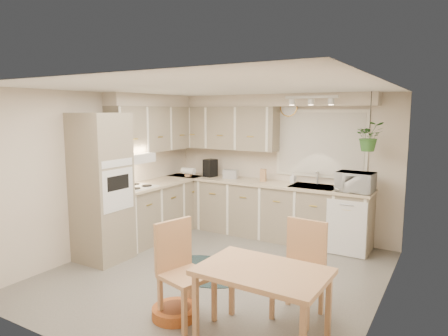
{
  "coord_description": "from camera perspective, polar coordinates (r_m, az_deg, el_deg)",
  "views": [
    {
      "loc": [
        2.63,
        -4.27,
        2.11
      ],
      "look_at": [
        -0.21,
        0.55,
        1.32
      ],
      "focal_mm": 32.0,
      "sensor_mm": 36.0,
      "label": 1
    }
  ],
  "objects": [
    {
      "name": "coffee_maker",
      "position": [
        7.27,
        -1.97,
        0.01
      ],
      "size": [
        0.22,
        0.25,
        0.32
      ],
      "primitive_type": "cube",
      "rotation": [
        0.0,
        0.0,
        -0.21
      ],
      "color": "black",
      "rests_on": "counter_back"
    },
    {
      "name": "wall_oven_face",
      "position": [
        5.67,
        -14.9,
        -3.03
      ],
      "size": [
        0.02,
        0.56,
        0.58
      ],
      "primitive_type": "cube",
      "color": "silver",
      "rests_on": "oven_stack"
    },
    {
      "name": "wall_right",
      "position": [
        4.41,
        21.69,
        -4.47
      ],
      "size": [
        0.04,
        4.2,
        2.4
      ],
      "primitive_type": "cube",
      "color": "beige",
      "rests_on": "floor"
    },
    {
      "name": "wall_left",
      "position": [
        6.36,
        -16.64,
        -0.55
      ],
      "size": [
        0.04,
        4.2,
        2.4
      ],
      "primitive_type": "cube",
      "color": "beige",
      "rests_on": "floor"
    },
    {
      "name": "toaster",
      "position": [
        7.08,
        0.94,
        -0.87
      ],
      "size": [
        0.28,
        0.2,
        0.15
      ],
      "primitive_type": "cube",
      "rotation": [
        0.0,
        0.0,
        0.23
      ],
      "color": "#B1B5BA",
      "rests_on": "counter_back"
    },
    {
      "name": "ceiling",
      "position": [
        5.02,
        -1.14,
        11.33
      ],
      "size": [
        4.2,
        4.2,
        0.0
      ],
      "primitive_type": "plane",
      "color": "white",
      "rests_on": "wall_back"
    },
    {
      "name": "sink",
      "position": [
        6.48,
        12.66,
        -2.94
      ],
      "size": [
        0.7,
        0.48,
        0.1
      ],
      "primitive_type": "cube",
      "color": "#B1B5BA",
      "rests_on": "counter_back"
    },
    {
      "name": "braided_rug",
      "position": [
        5.53,
        -2.57,
        -14.38
      ],
      "size": [
        1.46,
        1.22,
        0.01
      ],
      "primitive_type": "ellipsoid",
      "rotation": [
        0.0,
        0.0,
        -0.21
      ],
      "color": "black",
      "rests_on": "floor"
    },
    {
      "name": "oven_stack",
      "position": [
        5.9,
        -17.09,
        -2.69
      ],
      "size": [
        0.65,
        0.65,
        2.1
      ],
      "primitive_type": "cube",
      "color": "gray",
      "rests_on": "floor"
    },
    {
      "name": "upper_cab_back",
      "position": [
        7.18,
        0.14,
        5.74
      ],
      "size": [
        2.0,
        0.35,
        0.75
      ],
      "primitive_type": "cube",
      "color": "gray",
      "rests_on": "wall_back"
    },
    {
      "name": "counter_left",
      "position": [
        6.82,
        -9.37,
        -2.14
      ],
      "size": [
        0.64,
        1.89,
        0.04
      ],
      "primitive_type": "cube",
      "color": "#C7B491",
      "rests_on": "base_cab_left"
    },
    {
      "name": "upper_cab_left",
      "position": [
        6.9,
        -9.74,
        5.53
      ],
      "size": [
        0.35,
        2.0,
        0.75
      ],
      "primitive_type": "cube",
      "color": "gray",
      "rests_on": "wall_left"
    },
    {
      "name": "base_cab_left",
      "position": [
        6.92,
        -9.35,
        -5.97
      ],
      "size": [
        0.6,
        1.85,
        0.9
      ],
      "primitive_type": "cube",
      "color": "gray",
      "rests_on": "floor"
    },
    {
      "name": "floor",
      "position": [
        5.44,
        -1.07,
        -14.81
      ],
      "size": [
        4.2,
        4.2,
        0.0
      ],
      "primitive_type": "plane",
      "color": "slate",
      "rests_on": "ground"
    },
    {
      "name": "dining_table",
      "position": [
        3.84,
        5.46,
        -19.16
      ],
      "size": [
        1.16,
        0.79,
        0.72
      ],
      "primitive_type": "cube",
      "rotation": [
        0.0,
        0.0,
        -0.02
      ],
      "color": "tan",
      "rests_on": "floor"
    },
    {
      "name": "microwave",
      "position": [
        6.18,
        18.26,
        -1.62
      ],
      "size": [
        0.55,
        0.32,
        0.36
      ],
      "primitive_type": "imported",
      "rotation": [
        0.0,
        0.0,
        -0.06
      ],
      "color": "silver",
      "rests_on": "counter_back"
    },
    {
      "name": "soffit_left",
      "position": [
        6.92,
        -10.0,
        9.47
      ],
      "size": [
        0.3,
        2.0,
        0.2
      ],
      "primitive_type": "cube",
      "color": "beige",
      "rests_on": "wall_left"
    },
    {
      "name": "cooktop",
      "position": [
        6.39,
        -12.62,
        -2.69
      ],
      "size": [
        0.52,
        0.58,
        0.02
      ],
      "primitive_type": "cube",
      "color": "silver",
      "rests_on": "counter_left"
    },
    {
      "name": "counter_back",
      "position": [
        6.79,
        5.39,
        -2.12
      ],
      "size": [
        3.64,
        0.64,
        0.04
      ],
      "primitive_type": "cube",
      "color": "#C7B491",
      "rests_on": "base_cab_back"
    },
    {
      "name": "window_frame",
      "position": [
        6.65,
        13.59,
        3.39
      ],
      "size": [
        1.5,
        0.02,
        1.1
      ],
      "primitive_type": "cube",
      "color": "silver",
      "rests_on": "wall_back"
    },
    {
      "name": "wall_clock",
      "position": [
        6.81,
        9.25,
        8.5
      ],
      "size": [
        0.3,
        0.03,
        0.3
      ],
      "primitive_type": "cylinder",
      "rotation": [
        1.57,
        0.0,
        0.0
      ],
      "color": "gold",
      "rests_on": "wall_back"
    },
    {
      "name": "window_blinds",
      "position": [
        6.64,
        13.56,
        3.39
      ],
      "size": [
        1.4,
        0.02,
        1.0
      ],
      "primitive_type": "cube",
      "color": "beige",
      "rests_on": "wall_back"
    },
    {
      "name": "base_cab_back",
      "position": [
        6.9,
        5.38,
        -5.95
      ],
      "size": [
        3.6,
        0.6,
        0.9
      ],
      "primitive_type": "cube",
      "color": "gray",
      "rests_on": "floor"
    },
    {
      "name": "wall_front",
      "position": [
        3.53,
        -19.44,
        -7.4
      ],
      "size": [
        4.0,
        0.04,
        2.4
      ],
      "primitive_type": "cube",
      "color": "beige",
      "rests_on": "floor"
    },
    {
      "name": "chair_left",
      "position": [
        4.16,
        -5.32,
        -14.72
      ],
      "size": [
        0.58,
        0.58,
        1.01
      ],
      "primitive_type": "cube",
      "rotation": [
        0.0,
        0.0,
        -1.83
      ],
      "color": "tan",
      "rests_on": "floor"
    },
    {
      "name": "range_hood",
      "position": [
        6.33,
        -12.87,
        1.37
      ],
      "size": [
        0.4,
        0.6,
        0.14
      ],
      "primitive_type": "cube",
      "color": "silver",
      "rests_on": "upper_cab_left"
    },
    {
      "name": "knife_block",
      "position": [
        6.82,
        5.62,
        -1.01
      ],
      "size": [
        0.11,
        0.11,
        0.21
      ],
      "primitive_type": "cube",
      "rotation": [
        0.0,
        0.0,
        0.2
      ],
      "color": "tan",
      "rests_on": "counter_back"
    },
    {
      "name": "wall_back",
      "position": [
        6.95,
        8.01,
        0.41
      ],
      "size": [
        4.0,
        0.04,
        2.4
      ],
      "primitive_type": "cube",
      "color": "beige",
      "rests_on": "floor"
    },
    {
      "name": "soap_bottle",
      "position": [
        6.74,
        9.83,
        -1.76
      ],
      "size": [
        0.12,
        0.19,
        0.08
      ],
      "primitive_type": "imported",
      "rotation": [
        0.0,
        0.0,
        -0.24
      ],
      "color": "silver",
      "rests_on": "counter_back"
    },
    {
      "name": "pet_bed",
      "position": [
        4.42,
        -7.0,
        -19.75
      ],
      "size": [
        0.48,
        0.48,
        0.11
      ],
      "primitive_type": "cylinder",
      "rotation": [
        0.0,
        0.0,
        -0.01
      ],
      "color": "#B85424",
      "rests_on": "floor"
    },
    {
      "name": "dishwasher_front",
      "position": [
        6.14,
        17.0,
        -8.26
      ],
      "size": [
        0.58,
        0.02,
        0.83
      ],
      "primitive_type": "cube",
      "color": "silver",
      "rests_on": "base_cab_back"
    },
    {
      "name": "hanging_plant",
      "position": [
        6.08,
        20.04,
        3.81
      ],
      "size": [
        0.52,
        0.54,
        0.33
      ],
      "primitive_type": "imported",
      "rotation": [
        0.0,
        0.0,
        0.39
      ],
      "color": "#336829",
      "rests_on": "ceiling"
    },
    {
      "name": "soffit_back",
      "position": [
        6.83,
        6.13,
        9.56
      ],
      "size": [
        3.6,
        0.3,
        0.2
      ],
      "primitive_type": "cube",
      "color": "beige",
      "rests_on": "wall_back"
    },
    {
      "name": "chair_back",
      "position": [
        4.29,
        10.49,
        -14.27
      ],
      "size": [
        0.49,
        0.49,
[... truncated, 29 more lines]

